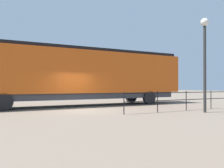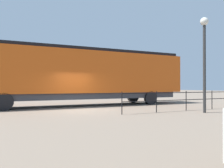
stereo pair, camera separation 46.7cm
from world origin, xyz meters
TOP-DOWN VIEW (x-y plane):
  - ground_plane at (0.00, 0.00)m, footprint 120.00×120.00m
  - locomotive at (-3.07, 1.60)m, footprint 2.97×16.96m
  - lamp_post at (4.54, 5.65)m, footprint 0.46×0.46m
  - platform_fence at (3.18, 5.59)m, footprint 0.05×9.06m

SIDE VIEW (x-z plane):
  - ground_plane at x=0.00m, z-range 0.00..0.00m
  - platform_fence at x=3.18m, z-range 0.19..1.39m
  - locomotive at x=-3.07m, z-range 0.25..4.56m
  - lamp_post at x=4.54m, z-range 0.94..6.31m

